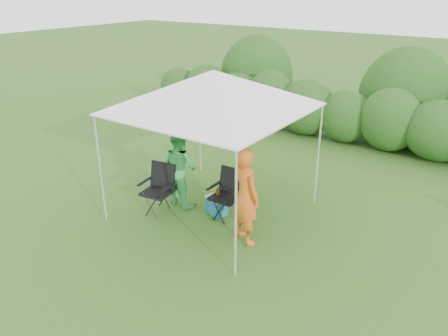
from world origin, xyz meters
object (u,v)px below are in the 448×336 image
Objects in this scene: canopy at (213,90)px; man at (246,196)px; woman at (180,168)px; cooler at (217,205)px; chair_left at (159,185)px; chair_right at (228,190)px.

canopy reaches higher than man.
cooler is (0.86, 0.07, -0.63)m from woman.
man is at bearing -6.76° from cooler.
chair_left is 0.55m from woman.
canopy is 1.93× the size of woman.
woman reaches higher than chair_right.
woman reaches higher than chair_left.
canopy reaches higher than chair_right.
canopy reaches higher than chair_left.
canopy reaches higher than woman.
canopy is 2.19m from chair_left.
chair_right is at bearing 35.83° from cooler.
man is (2.00, 0.03, 0.33)m from chair_left.
woman is at bearing -173.78° from chair_right.
man is (1.09, -0.57, -1.58)m from canopy.
woman is (-1.09, -0.13, 0.26)m from chair_right.
chair_right is at bearing -165.02° from woman.
chair_right is 1.13m from woman.
woman is at bearing -154.59° from cooler.
chair_right is 1.93× the size of cooler.
chair_left is 0.61× the size of woman.
chair_right is (0.33, 0.01, -1.92)m from canopy.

